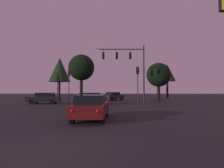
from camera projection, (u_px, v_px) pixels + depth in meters
ground_plane at (103, 102)px, 30.04m from camera, size 168.00×168.00×0.00m
traffic_signal_mast_arm at (129, 63)px, 24.86m from camera, size 6.67×0.48×7.81m
traffic_light_corner_left at (138, 78)px, 23.07m from camera, size 0.36×0.38×4.76m
traffic_light_corner_right at (58, 83)px, 22.55m from camera, size 0.35×0.38×3.77m
traffic_light_median at (69, 80)px, 27.60m from camera, size 0.34×0.38×4.80m
car_nearside_lane at (92, 107)px, 11.47m from camera, size 1.99×4.51×1.52m
car_crossing_left at (44, 98)px, 25.42m from camera, size 4.32×2.05×1.52m
car_crossing_right at (89, 98)px, 23.61m from camera, size 4.69×1.79×1.52m
car_far_lane at (113, 96)px, 34.33m from camera, size 4.01×4.09×1.52m
tree_behind_sign at (167, 73)px, 46.00m from camera, size 4.03×4.03×8.36m
tree_left_far at (81, 68)px, 31.90m from camera, size 4.45×4.45×7.98m
tree_center_horizon at (158, 75)px, 31.04m from camera, size 3.98×3.98×6.43m
tree_right_cluster at (60, 70)px, 43.98m from camera, size 5.01×5.01×9.62m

